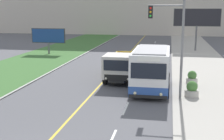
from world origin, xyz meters
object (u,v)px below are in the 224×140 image
billboard_large (197,19)px  planter_round_near (192,90)px  billboard_small (48,36)px  dump_truck (122,67)px  planter_round_second (192,78)px  city_bus (151,70)px  traffic_light_mast (173,37)px

billboard_large → planter_round_near: 23.88m
billboard_small → planter_round_near: bearing=-45.5°
billboard_large → planter_round_near: billboard_large is taller
billboard_large → dump_truck: bearing=-110.5°
planter_round_second → billboard_small: bearing=142.0°
dump_truck → planter_round_near: (5.33, -3.86, -0.66)m
city_bus → dump_truck: 3.63m
dump_truck → billboard_small: size_ratio=1.53×
traffic_light_mast → planter_round_second: traffic_light_mast is taller
billboard_large → billboard_small: bearing=-161.6°
traffic_light_mast → billboard_large: traffic_light_mast is taller
billboard_small → dump_truck: bearing=-49.1°
traffic_light_mast → planter_round_near: (1.38, 0.45, -3.53)m
city_bus → billboard_large: bearing=77.8°
billboard_large → city_bus: bearing=-102.2°
dump_truck → billboard_small: (-11.56, 13.33, 1.10)m
planter_round_near → billboard_small: bearing=134.5°
traffic_light_mast → billboard_small: bearing=131.3°
city_bus → planter_round_near: bearing=-24.6°
traffic_light_mast → billboard_large: 24.17m
billboard_large → planter_round_second: 20.17m
billboard_large → billboard_small: billboard_large is taller
city_bus → dump_truck: bearing=134.5°
billboard_large → traffic_light_mast: bearing=-98.0°
traffic_light_mast → planter_round_second: (1.63, 4.22, -3.55)m
traffic_light_mast → planter_round_near: traffic_light_mast is taller
city_bus → planter_round_second: 4.07m
dump_truck → planter_round_second: dump_truck is taller
billboard_small → planter_round_near: billboard_small is taller
city_bus → traffic_light_mast: 3.37m
billboard_large → billboard_small: size_ratio=1.40×
dump_truck → planter_round_near: size_ratio=6.47×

